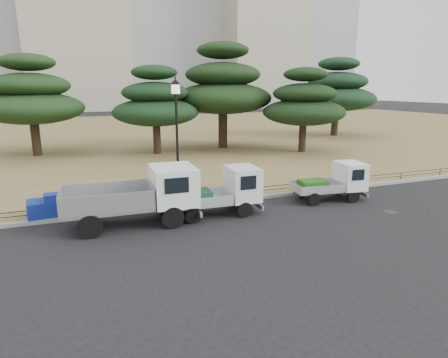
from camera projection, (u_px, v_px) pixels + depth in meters
name	position (u px, v px, depth m)	size (l,w,h in m)	color
ground	(241.00, 222.00, 15.01)	(220.00, 220.00, 0.00)	black
lawn	(136.00, 134.00, 42.81)	(120.00, 56.00, 0.15)	olive
curb	(219.00, 202.00, 17.35)	(120.00, 0.25, 0.16)	gray
truck_large	(139.00, 194.00, 14.51)	(5.10, 2.16, 2.20)	black
truck_kei_front	(222.00, 192.00, 15.72)	(3.75, 1.71, 1.97)	black
truck_kei_rear	(334.00, 182.00, 17.74)	(3.52, 1.82, 1.77)	black
street_lamp	(177.00, 121.00, 16.10)	(0.49, 0.49, 5.44)	black
pipe_fence	(218.00, 193.00, 17.40)	(38.00, 0.04, 0.40)	black
tarp_pile	(47.00, 207.00, 15.18)	(1.51, 1.17, 0.94)	#142C9F
manhole	(391.00, 212.00, 16.13)	(0.60, 0.60, 0.01)	#2D2D30
pine_west_near	(31.00, 98.00, 27.74)	(7.49, 7.49, 7.49)	black
pine_center_left	(155.00, 103.00, 28.64)	(6.62, 6.62, 6.73)	black
pine_center_right	(223.00, 88.00, 31.39)	(8.23, 8.23, 8.73)	black
pine_east_near	(304.00, 104.00, 29.61)	(6.55, 6.55, 6.62)	black
pine_east_far	(337.00, 91.00, 39.56)	(8.11, 8.11, 8.14)	black
tower_east	(260.00, 13.00, 97.48)	(20.00, 18.00, 48.00)	#AAA08C
radio_tower	(354.00, 0.00, 109.68)	(1.80, 1.80, 63.00)	#D83F33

